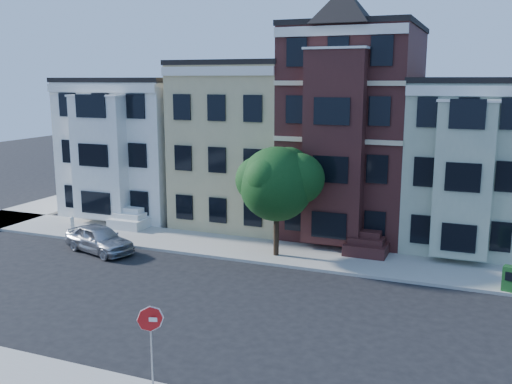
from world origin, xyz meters
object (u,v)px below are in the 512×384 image
at_px(street_tree, 277,189).
at_px(stop_sign, 151,342).
at_px(newspaper_box, 509,278).
at_px(fire_hydrant, 72,226).
at_px(parked_car, 99,239).

distance_m(street_tree, stop_sign, 13.87).
xyz_separation_m(street_tree, stop_sign, (1.07, -13.67, -2.07)).
distance_m(newspaper_box, fire_hydrant, 24.18).
xyz_separation_m(parked_car, fire_hydrant, (-3.84, 2.44, -0.23)).
bearing_deg(fire_hydrant, parked_car, -32.50).
distance_m(street_tree, newspaper_box, 11.58).
height_order(parked_car, newspaper_box, parked_car).
distance_m(parked_car, newspaper_box, 20.39).
relative_size(parked_car, newspaper_box, 3.97).
bearing_deg(street_tree, newspaper_box, -5.36).
bearing_deg(stop_sign, street_tree, 78.55).
relative_size(street_tree, stop_sign, 2.43).
distance_m(newspaper_box, stop_sign, 16.18).
bearing_deg(parked_car, newspaper_box, -68.69).
height_order(street_tree, parked_car, street_tree).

